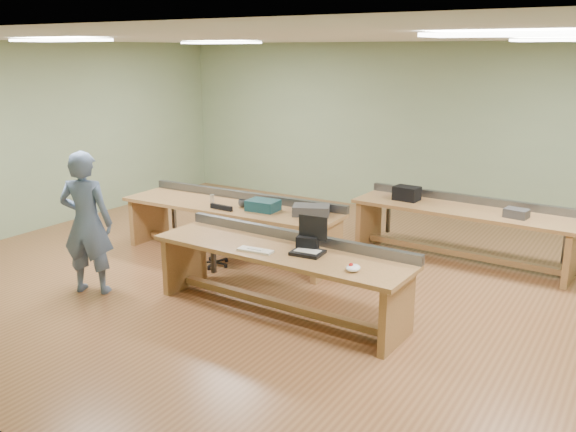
% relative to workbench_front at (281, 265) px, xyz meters
% --- Properties ---
extents(floor, '(10.00, 10.00, 0.00)m').
position_rel_workbench_front_xyz_m(floor, '(-0.16, 0.95, -0.56)').
color(floor, brown).
rests_on(floor, ground).
extents(ceiling, '(10.00, 10.00, 0.00)m').
position_rel_workbench_front_xyz_m(ceiling, '(-0.16, 0.95, 2.44)').
color(ceiling, silver).
rests_on(ceiling, wall_back).
extents(wall_back, '(10.00, 0.04, 3.00)m').
position_rel_workbench_front_xyz_m(wall_back, '(-0.16, 4.95, 0.94)').
color(wall_back, gray).
rests_on(wall_back, floor).
extents(wall_front, '(10.00, 0.04, 3.00)m').
position_rel_workbench_front_xyz_m(wall_front, '(-0.16, -3.05, 0.94)').
color(wall_front, gray).
rests_on(wall_front, floor).
extents(wall_left, '(0.04, 8.00, 3.00)m').
position_rel_workbench_front_xyz_m(wall_left, '(-5.16, 0.95, 0.94)').
color(wall_left, gray).
rests_on(wall_left, floor).
extents(fluor_panels, '(6.20, 3.50, 0.03)m').
position_rel_workbench_front_xyz_m(fluor_panels, '(-0.16, 0.95, 2.41)').
color(fluor_panels, white).
rests_on(fluor_panels, ceiling).
extents(workbench_front, '(3.06, 0.90, 0.86)m').
position_rel_workbench_front_xyz_m(workbench_front, '(0.00, 0.00, 0.00)').
color(workbench_front, '#B0764A').
rests_on(workbench_front, floor).
extents(workbench_mid, '(3.31, 0.95, 0.86)m').
position_rel_workbench_front_xyz_m(workbench_mid, '(-1.65, 1.30, 0.01)').
color(workbench_mid, '#B0764A').
rests_on(workbench_mid, floor).
extents(workbench_back, '(3.09, 0.94, 0.86)m').
position_rel_workbench_front_xyz_m(workbench_back, '(1.20, 2.84, 0.00)').
color(workbench_back, '#B0764A').
rests_on(workbench_back, floor).
extents(person, '(0.75, 0.63, 1.74)m').
position_rel_workbench_front_xyz_m(person, '(-2.29, -0.72, 0.31)').
color(person, slate).
rests_on(person, floor).
extents(laptop_base, '(0.35, 0.30, 0.04)m').
position_rel_workbench_front_xyz_m(laptop_base, '(0.35, -0.02, 0.21)').
color(laptop_base, black).
rests_on(laptop_base, workbench_front).
extents(laptop_screen, '(0.33, 0.04, 0.26)m').
position_rel_workbench_front_xyz_m(laptop_screen, '(0.34, 0.11, 0.45)').
color(laptop_screen, black).
rests_on(laptop_screen, laptop_base).
extents(keyboard, '(0.41, 0.17, 0.02)m').
position_rel_workbench_front_xyz_m(keyboard, '(-0.18, -0.24, 0.20)').
color(keyboard, silver).
rests_on(keyboard, workbench_front).
extents(trackball_mouse, '(0.16, 0.18, 0.07)m').
position_rel_workbench_front_xyz_m(trackball_mouse, '(0.99, -0.23, 0.22)').
color(trackball_mouse, white).
rests_on(trackball_mouse, workbench_front).
extents(camera_bag, '(0.26, 0.21, 0.16)m').
position_rel_workbench_front_xyz_m(camera_bag, '(0.28, 0.10, 0.27)').
color(camera_bag, black).
rests_on(camera_bag, workbench_front).
extents(task_chair, '(0.46, 0.46, 0.82)m').
position_rel_workbench_front_xyz_m(task_chair, '(-1.60, 0.85, -0.26)').
color(task_chair, black).
rests_on(task_chair, floor).
extents(parts_bin_teal, '(0.43, 0.33, 0.14)m').
position_rel_workbench_front_xyz_m(parts_bin_teal, '(-1.09, 1.26, 0.26)').
color(parts_bin_teal, '#12343B').
rests_on(parts_bin_teal, workbench_mid).
extents(parts_bin_grey, '(0.56, 0.48, 0.13)m').
position_rel_workbench_front_xyz_m(parts_bin_grey, '(-0.42, 1.39, 0.26)').
color(parts_bin_grey, '#343436').
rests_on(parts_bin_grey, workbench_mid).
extents(mug, '(0.17, 0.17, 0.10)m').
position_rel_workbench_front_xyz_m(mug, '(-1.44, 1.27, 0.24)').
color(mug, '#343436').
rests_on(mug, workbench_mid).
extents(drinks_can, '(0.08, 0.08, 0.12)m').
position_rel_workbench_front_xyz_m(drinks_can, '(-1.96, 1.24, 0.25)').
color(drinks_can, silver).
rests_on(drinks_can, workbench_mid).
extents(storage_box_back, '(0.37, 0.28, 0.20)m').
position_rel_workbench_front_xyz_m(storage_box_back, '(0.35, 2.84, 0.29)').
color(storage_box_back, black).
rests_on(storage_box_back, workbench_back).
extents(tray_back, '(0.32, 0.25, 0.12)m').
position_rel_workbench_front_xyz_m(tray_back, '(1.92, 2.69, 0.25)').
color(tray_back, '#343436').
rests_on(tray_back, workbench_back).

